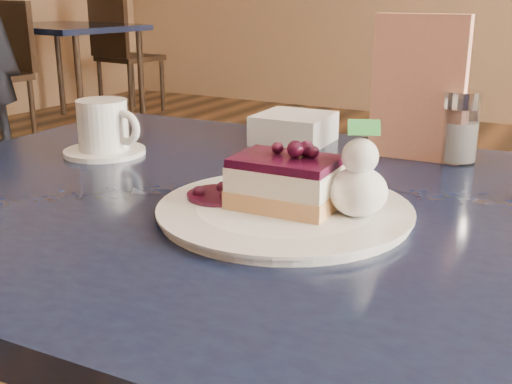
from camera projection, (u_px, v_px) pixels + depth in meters
The scene contains 10 objects.
main_table at pixel (300, 262), 0.84m from camera, with size 1.27×0.88×0.77m.
dessert_plate at pixel (285, 211), 0.77m from camera, with size 0.30×0.30×0.01m, color white.
cheesecake_slice at pixel (285, 183), 0.76m from camera, with size 0.13×0.09×0.06m.
whipped_cream at pixel (358, 191), 0.73m from camera, with size 0.07×0.07×0.06m.
berry_sauce at pixel (220, 195), 0.80m from camera, with size 0.08×0.08×0.01m, color black.
coffee_set at pixel (104, 130), 1.05m from camera, with size 0.14×0.13×0.09m.
menu_card at pixel (418, 88), 1.00m from camera, with size 0.14×0.03×0.23m, color beige.
sugar_shaker at pixel (460, 126), 1.00m from camera, with size 0.06×0.06×0.11m.
napkin_stack at pixel (294, 128), 1.13m from camera, with size 0.12×0.12×0.05m, color white.
bg_table_far_left at pixel (72, 118), 4.98m from camera, with size 1.12×1.87×1.25m.
Camera 1 is at (0.46, -0.34, 1.03)m, focal length 45.00 mm.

